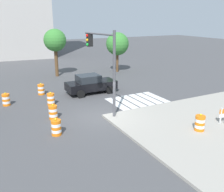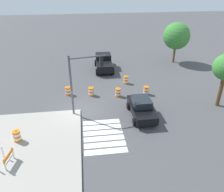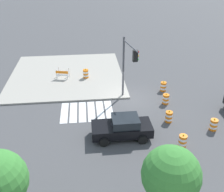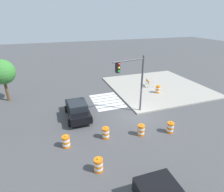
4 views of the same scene
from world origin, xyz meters
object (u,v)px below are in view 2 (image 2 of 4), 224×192
object	(u,v)px
sports_car	(142,108)
traffic_barrel_median_near	(126,80)
traffic_barrel_near_corner	(91,92)
traffic_light_pole	(84,74)
traffic_barrel_crosswalk_end	(146,90)
traffic_barrel_median_far	(118,92)
traffic_barrel_on_sidewalk	(17,136)
pickup_truck	(104,62)
construction_barricade	(7,158)
traffic_barrel_far_curb	(68,91)
street_tree_streetside_far	(177,36)

from	to	relation	value
sports_car	traffic_barrel_median_near	distance (m)	6.94
sports_car	traffic_barrel_near_corner	size ratio (longest dim) A/B	4.22
sports_car	traffic_light_pole	bearing A→B (deg)	-102.70
traffic_barrel_crosswalk_end	traffic_barrel_median_far	xyz separation A→B (m)	(0.05, -3.05, 0.00)
traffic_barrel_median_far	traffic_barrel_on_sidewalk	xyz separation A→B (m)	(6.34, -8.76, 0.15)
pickup_truck	construction_barricade	size ratio (longest dim) A/B	3.79
traffic_light_pole	traffic_barrel_crosswalk_end	bearing A→B (deg)	113.57
construction_barricade	traffic_barrel_crosswalk_end	bearing A→B (deg)	126.52
traffic_barrel_crosswalk_end	traffic_barrel_far_curb	world-z (taller)	same
traffic_barrel_crosswalk_end	construction_barricade	distance (m)	14.81
sports_car	construction_barricade	xyz separation A→B (m)	(4.85, -10.38, -0.09)
traffic_barrel_median_near	traffic_barrel_median_far	distance (m)	3.34
sports_car	pickup_truck	size ratio (longest dim) A/B	0.83
traffic_barrel_median_near	traffic_barrel_on_sidewalk	bearing A→B (deg)	-47.41
street_tree_streetside_far	traffic_barrel_on_sidewalk	bearing A→B (deg)	-49.57
pickup_truck	traffic_barrel_crosswalk_end	distance (m)	8.85
traffic_barrel_near_corner	traffic_barrel_on_sidewalk	bearing A→B (deg)	-40.83
traffic_barrel_on_sidewalk	traffic_barrel_median_near	bearing A→B (deg)	132.59
traffic_barrel_near_corner	traffic_barrel_median_far	distance (m)	2.85
traffic_barrel_median_far	construction_barricade	size ratio (longest dim) A/B	0.74
pickup_truck	traffic_barrel_crosswalk_end	world-z (taller)	pickup_truck
traffic_barrel_far_curb	traffic_barrel_median_near	bearing A→B (deg)	106.62
traffic_barrel_far_curb	traffic_light_pole	bearing A→B (deg)	24.75
traffic_barrel_crosswalk_end	construction_barricade	size ratio (longest dim) A/B	0.74
traffic_barrel_near_corner	traffic_barrel_far_curb	distance (m)	2.48
traffic_barrel_median_near	street_tree_streetside_far	world-z (taller)	street_tree_streetside_far
sports_car	traffic_light_pole	distance (m)	5.97
street_tree_streetside_far	traffic_barrel_crosswalk_end	bearing A→B (deg)	-35.44
traffic_barrel_median_near	construction_barricade	distance (m)	15.64
construction_barricade	traffic_light_pole	world-z (taller)	traffic_light_pole
pickup_truck	traffic_barrel_near_corner	size ratio (longest dim) A/B	5.09
construction_barricade	street_tree_streetside_far	distance (m)	26.13
traffic_barrel_near_corner	street_tree_streetside_far	world-z (taller)	street_tree_streetside_far
pickup_truck	construction_barricade	world-z (taller)	pickup_truck
construction_barricade	traffic_light_pole	size ratio (longest dim) A/B	0.25
traffic_barrel_near_corner	traffic_light_pole	xyz separation A→B (m)	(3.36, -0.67, 3.46)
traffic_barrel_far_curb	construction_barricade	bearing A→B (deg)	-20.32
sports_car	traffic_barrel_far_curb	bearing A→B (deg)	-126.26
sports_car	traffic_barrel_on_sidewalk	world-z (taller)	sports_car
traffic_light_pole	traffic_barrel_far_curb	bearing A→B (deg)	-155.25
sports_car	construction_barricade	distance (m)	11.46
traffic_barrel_near_corner	traffic_barrel_median_near	distance (m)	4.88
traffic_light_pole	traffic_barrel_near_corner	bearing A→B (deg)	168.76
sports_car	construction_barricade	bearing A→B (deg)	-64.94
traffic_barrel_near_corner	traffic_barrel_far_curb	bearing A→B (deg)	-100.95
traffic_barrel_median_near	pickup_truck	bearing A→B (deg)	-157.08
construction_barricade	street_tree_streetside_far	size ratio (longest dim) A/B	0.24
sports_car	traffic_barrel_median_far	bearing A→B (deg)	-158.71
traffic_barrel_median_near	sports_car	bearing A→B (deg)	0.80
pickup_truck	traffic_barrel_on_sidewalk	bearing A→B (deg)	-29.25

